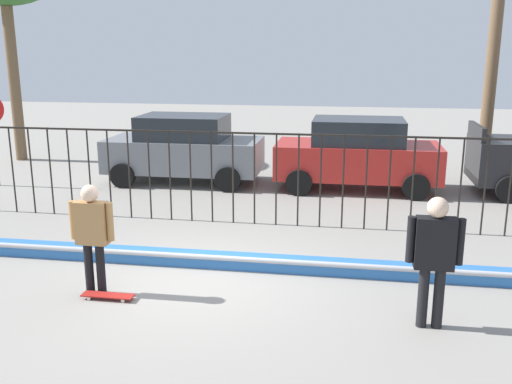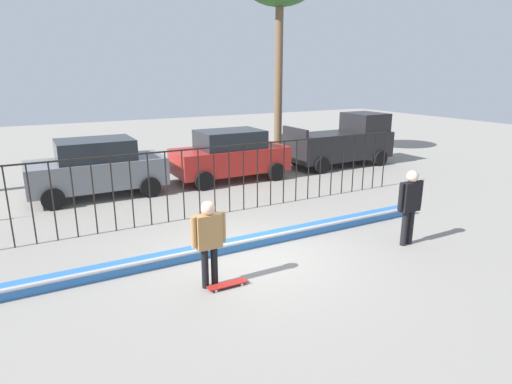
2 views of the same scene
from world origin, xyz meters
The scene contains 8 objects.
ground_plane centered at (0.00, 0.00, 0.00)m, with size 60.00×60.00×0.00m, color gray.
bowl_coping_ledge centered at (0.00, 0.62, 0.12)m, with size 11.00×0.40×0.27m.
perimeter_fence centered at (0.00, 3.20, 1.21)m, with size 14.04×0.04×1.99m.
skateboarder centered at (-1.35, -0.77, 1.03)m, with size 0.69×0.26×1.72m.
skateboard centered at (-1.07, -0.96, 0.06)m, with size 0.80×0.20×0.07m.
camera_operator centered at (3.60, -1.08, 1.09)m, with size 0.74×0.28×1.82m.
parked_car_gray centered at (-2.16, 6.84, 0.97)m, with size 4.30×2.12×1.90m.
parked_car_red centered at (2.65, 6.77, 0.97)m, with size 4.30×2.12×1.90m.
Camera 1 is at (2.44, -8.45, 3.66)m, focal length 40.03 mm.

